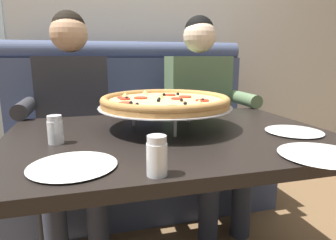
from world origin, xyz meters
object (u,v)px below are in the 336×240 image
object	(u,v)px
shaker_parmesan	(55,132)
diner_left	(73,112)
pizza	(166,102)
shaker_pepper_flakes	(157,159)
diner_right	(203,106)
booth_bench	(136,145)
dining_table	(171,153)
plate_far_side	(73,164)
plate_near_left	(294,130)
plate_near_right	(322,153)

from	to	relation	value
shaker_parmesan	diner_left	bearing A→B (deg)	87.55
pizza	shaker_pepper_flakes	xyz separation A→B (m)	(-0.15, -0.49, -0.07)
diner_right	shaker_parmesan	bearing A→B (deg)	-140.58
booth_bench	dining_table	world-z (taller)	booth_bench
shaker_pepper_flakes	diner_left	bearing A→B (deg)	103.30
dining_table	booth_bench	bearing A→B (deg)	90.00
booth_bench	pizza	distance (m)	0.93
diner_left	shaker_parmesan	xyz separation A→B (m)	(-0.03, -0.68, 0.05)
diner_right	plate_far_side	size ratio (longest dim) A/B	5.29
pizza	shaker_parmesan	bearing A→B (deg)	-164.12
plate_far_side	diner_left	bearing A→B (deg)	92.28
booth_bench	pizza	bearing A→B (deg)	-89.80
booth_bench	shaker_parmesan	distance (m)	1.10
diner_left	shaker_parmesan	bearing A→B (deg)	-92.45
booth_bench	shaker_parmesan	bearing A→B (deg)	-114.31
diner_left	pizza	distance (m)	0.69
booth_bench	diner_right	distance (m)	0.57
dining_table	plate_near_left	world-z (taller)	plate_near_left
shaker_parmesan	plate_far_side	size ratio (longest dim) A/B	0.41
booth_bench	plate_near_left	bearing A→B (deg)	-65.36
shaker_parmesan	booth_bench	bearing A→B (deg)	65.69
booth_bench	plate_near_right	xyz separation A→B (m)	(0.37, -1.30, 0.33)
diner_right	pizza	distance (m)	0.69
plate_near_right	plate_near_left	bearing A→B (deg)	67.70
booth_bench	diner_right	size ratio (longest dim) A/B	1.38
dining_table	diner_left	size ratio (longest dim) A/B	0.99
diner_left	shaker_pepper_flakes	size ratio (longest dim) A/B	12.25
dining_table	plate_near_right	world-z (taller)	plate_near_right
pizza	dining_table	bearing A→B (deg)	-91.74
booth_bench	plate_near_right	distance (m)	1.39
plate_near_left	plate_far_side	world-z (taller)	same
plate_near_right	diner_left	bearing A→B (deg)	126.39
diner_right	plate_far_side	xyz separation A→B (m)	(-0.76, -0.93, 0.02)
dining_table	shaker_pepper_flakes	world-z (taller)	shaker_pepper_flakes
pizza	plate_near_right	size ratio (longest dim) A/B	2.15
dining_table	shaker_parmesan	xyz separation A→B (m)	(-0.43, -0.03, 0.13)
booth_bench	diner_left	xyz separation A→B (m)	(-0.40, -0.27, 0.31)
pizza	plate_far_side	xyz separation A→B (m)	(-0.36, -0.37, -0.10)
shaker_pepper_flakes	plate_near_right	bearing A→B (deg)	0.88
shaker_parmesan	shaker_pepper_flakes	bearing A→B (deg)	-53.05
diner_right	plate_near_left	distance (m)	0.77
diner_left	shaker_parmesan	size ratio (longest dim) A/B	12.86
shaker_pepper_flakes	booth_bench	bearing A→B (deg)	83.44
shaker_pepper_flakes	plate_near_left	distance (m)	0.68
dining_table	diner_left	xyz separation A→B (m)	(-0.40, 0.65, 0.07)
diner_left	shaker_parmesan	distance (m)	0.68
shaker_pepper_flakes	dining_table	bearing A→B (deg)	69.13
shaker_pepper_flakes	plate_far_side	distance (m)	0.24
pizza	plate_far_side	bearing A→B (deg)	-134.08
plate_far_side	shaker_parmesan	bearing A→B (deg)	104.62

